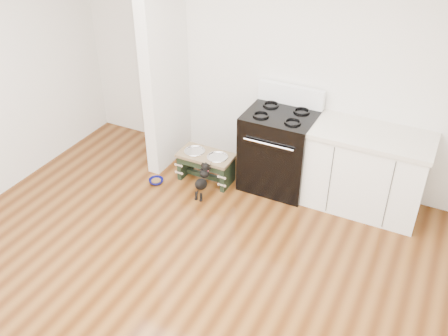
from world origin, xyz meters
TOP-DOWN VIEW (x-y plane):
  - ground at (0.00, 0.00)m, footprint 5.00×5.00m
  - room_shell at (0.00, 0.00)m, footprint 5.00×5.00m
  - partition_wall at (-1.18, 2.10)m, footprint 0.15×0.80m
  - oven_range at (0.25, 2.16)m, footprint 0.76×0.69m
  - cabinet_run at (1.23, 2.18)m, footprint 1.24×0.64m
  - dog_feeder at (-0.53, 1.86)m, footprint 0.65×0.34m
  - puppy at (-0.42, 1.56)m, footprint 0.11×0.33m
  - floor_bowl at (-1.03, 1.53)m, footprint 0.19×0.19m

SIDE VIEW (x-z plane):
  - ground at x=0.00m, z-range 0.00..0.00m
  - floor_bowl at x=-1.03m, z-range 0.00..0.05m
  - puppy at x=-0.42m, z-range 0.02..0.41m
  - dog_feeder at x=-0.53m, z-range 0.07..0.44m
  - cabinet_run at x=1.23m, z-range 0.00..0.91m
  - oven_range at x=0.25m, z-range -0.09..1.05m
  - partition_wall at x=-1.18m, z-range 0.00..2.70m
  - room_shell at x=0.00m, z-range -0.88..4.12m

